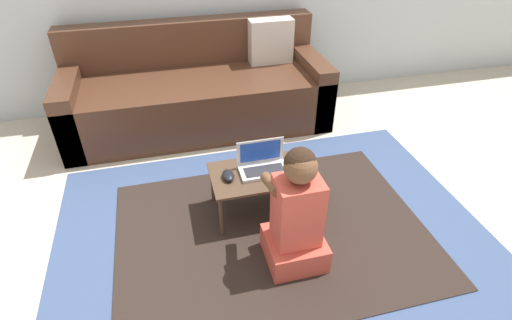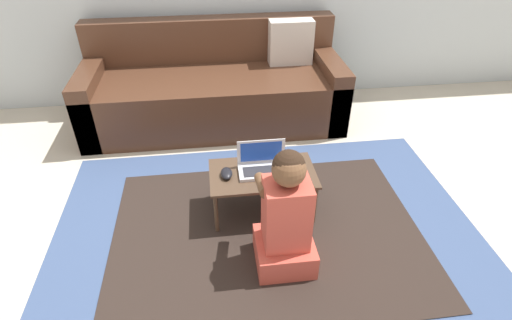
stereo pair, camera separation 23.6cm
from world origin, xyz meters
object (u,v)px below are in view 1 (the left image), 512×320
Objects in this scene: laptop at (263,166)px; person_seated at (296,216)px; computer_mouse at (228,175)px; couch at (198,91)px; laptop_desk at (263,176)px.

laptop is 0.45m from person_seated.
person_seated is at bearing -57.23° from computer_mouse.
couch is 1.67m from person_seated.
laptop is (0.00, 0.02, 0.06)m from laptop_desk.
couch is at bearing 100.58° from laptop_desk.
laptop is at bearing 86.90° from laptop_desk.
laptop is 0.40× the size of person_seated.
laptop_desk is 2.19× the size of laptop.
laptop is 2.55× the size of computer_mouse.
couch is 7.25× the size of laptop.
couch reaches higher than laptop.
person_seated reaches higher than laptop.
laptop_desk is 0.07m from laptop.
person_seated is at bearing -82.24° from laptop_desk.
computer_mouse is at bearing -172.97° from laptop.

